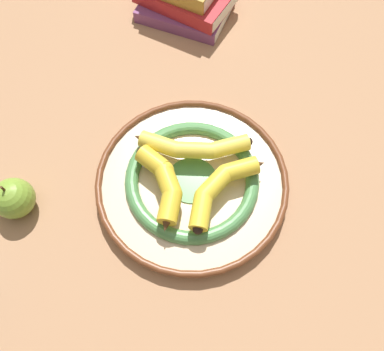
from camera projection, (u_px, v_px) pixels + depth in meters
The scene contains 6 objects.
ground_plane at pixel (179, 175), 0.70m from camera, with size 2.80×2.80×0.00m, color #A87A56.
decorative_bowl at pixel (192, 181), 0.68m from camera, with size 0.35×0.35×0.04m.
banana_a at pixel (220, 187), 0.63m from camera, with size 0.18×0.08×0.03m.
banana_b at pixel (164, 184), 0.63m from camera, with size 0.09×0.16×0.03m.
banana_c at pixel (192, 147), 0.67m from camera, with size 0.17×0.16×0.03m.
apple at pixel (14, 198), 0.64m from camera, with size 0.07×0.07×0.08m.
Camera 1 is at (-0.17, -0.25, 0.63)m, focal length 35.00 mm.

